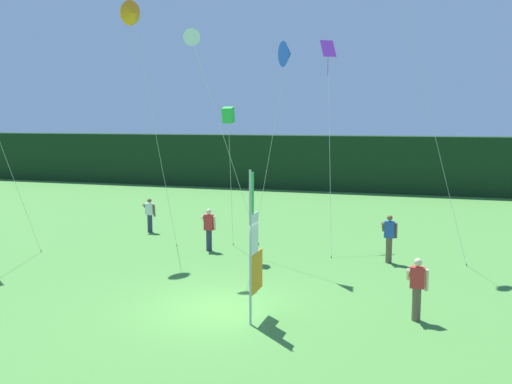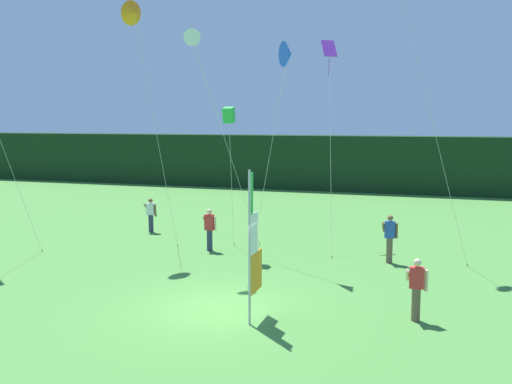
% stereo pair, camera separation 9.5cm
% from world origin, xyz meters
% --- Properties ---
extents(ground_plane, '(120.00, 120.00, 0.00)m').
position_xyz_m(ground_plane, '(0.00, 0.00, 0.00)').
color(ground_plane, '#478438').
extents(distant_treeline, '(80.00, 2.40, 3.94)m').
position_xyz_m(distant_treeline, '(0.00, 26.65, 1.97)').
color(distant_treeline, black).
rests_on(distant_treeline, ground).
extents(banner_flag, '(0.06, 1.03, 3.86)m').
position_xyz_m(banner_flag, '(1.21, -0.68, 1.85)').
color(banner_flag, '#B7B7BC').
rests_on(banner_flag, ground).
extents(person_near_banner, '(0.55, 0.48, 1.61)m').
position_xyz_m(person_near_banner, '(5.13, 0.56, 0.86)').
color(person_near_banner, brown).
rests_on(person_near_banner, ground).
extents(person_mid_field, '(0.55, 0.48, 1.72)m').
position_xyz_m(person_mid_field, '(4.03, 6.28, 0.92)').
color(person_mid_field, brown).
rests_on(person_mid_field, ground).
extents(person_far_left, '(0.55, 0.48, 1.65)m').
position_xyz_m(person_far_left, '(-2.77, 6.07, 0.88)').
color(person_far_left, '#2D334C').
rests_on(person_far_left, ground).
extents(person_far_right, '(0.55, 0.48, 1.55)m').
position_xyz_m(person_far_right, '(-6.69, 8.63, 0.82)').
color(person_far_right, '#2D334C').
rests_on(person_far_right, ground).
extents(kite_green_box_0, '(0.46, 1.44, 5.55)m').
position_xyz_m(kite_green_box_0, '(-1.96, 6.12, 5.21)').
color(kite_green_box_0, brown).
rests_on(kite_green_box_0, ground).
extents(kite_white_delta_1, '(1.60, 3.90, 8.11)m').
position_xyz_m(kite_white_delta_1, '(-2.50, 4.09, 7.73)').
color(kite_white_delta_1, brown).
rests_on(kite_white_delta_1, ground).
extents(kite_blue_delta_2, '(1.84, 0.90, 7.72)m').
position_xyz_m(kite_blue_delta_2, '(0.51, 5.25, 7.26)').
color(kite_blue_delta_2, brown).
rests_on(kite_blue_delta_2, ground).
extents(kite_purple_diamond_3, '(1.30, 4.08, 8.38)m').
position_xyz_m(kite_purple_diamond_3, '(1.11, 9.84, 7.49)').
color(kite_purple_diamond_3, brown).
rests_on(kite_purple_diamond_3, ground).
extents(kite_orange_delta_4, '(1.54, 1.54, 9.46)m').
position_xyz_m(kite_orange_delta_4, '(-5.41, 5.35, 8.96)').
color(kite_orange_delta_4, brown).
rests_on(kite_orange_delta_4, ground).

